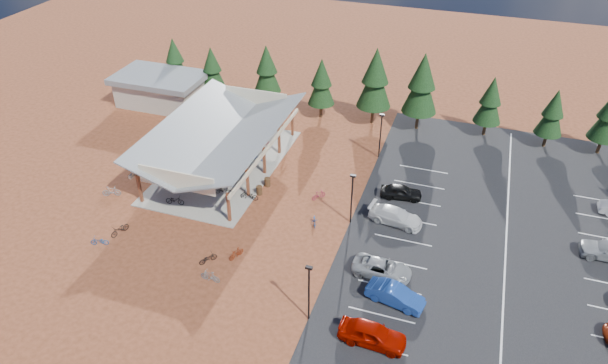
# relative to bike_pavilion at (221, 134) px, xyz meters

# --- Properties ---
(ground) EXTENTS (140.00, 140.00, 0.00)m
(ground) POSITION_rel_bike_pavilion_xyz_m (10.00, -7.00, -3.82)
(ground) COLOR #5D2D18
(ground) RESTS_ON ground
(asphalt_lot) EXTENTS (27.00, 44.00, 0.04)m
(asphalt_lot) POSITION_rel_bike_pavilion_xyz_m (28.50, -4.00, -3.80)
(asphalt_lot) COLOR black
(asphalt_lot) RESTS_ON ground
(concrete_pad) EXTENTS (10.60, 18.60, 0.10)m
(concrete_pad) POSITION_rel_bike_pavilion_xyz_m (0.00, 0.00, -3.77)
(concrete_pad) COLOR gray
(concrete_pad) RESTS_ON ground
(bike_pavilion) EXTENTS (11.65, 19.40, 4.97)m
(bike_pavilion) POSITION_rel_bike_pavilion_xyz_m (0.00, 0.00, 0.00)
(bike_pavilion) COLOR #5B2D1A
(bike_pavilion) RESTS_ON concrete_pad
(outbuilding) EXTENTS (11.00, 7.00, 3.90)m
(outbuilding) POSITION_rel_bike_pavilion_xyz_m (-14.00, 11.00, -1.80)
(outbuilding) COLOR #ADA593
(outbuilding) RESTS_ON ground
(lamp_post_0) EXTENTS (0.50, 0.25, 5.14)m
(lamp_post_0) POSITION_rel_bike_pavilion_xyz_m (15.00, -17.00, -0.85)
(lamp_post_0) COLOR black
(lamp_post_0) RESTS_ON ground
(lamp_post_1) EXTENTS (0.50, 0.25, 5.14)m
(lamp_post_1) POSITION_rel_bike_pavilion_xyz_m (15.00, -5.00, -0.85)
(lamp_post_1) COLOR black
(lamp_post_1) RESTS_ON ground
(lamp_post_2) EXTENTS (0.50, 0.25, 5.14)m
(lamp_post_2) POSITION_rel_bike_pavilion_xyz_m (15.00, 7.00, -0.85)
(lamp_post_2) COLOR black
(lamp_post_2) RESTS_ON ground
(trash_bin_0) EXTENTS (0.60, 0.60, 0.90)m
(trash_bin_0) POSITION_rel_bike_pavilion_xyz_m (5.48, -3.58, -3.37)
(trash_bin_0) COLOR #432B17
(trash_bin_0) RESTS_ON ground
(trash_bin_1) EXTENTS (0.60, 0.60, 0.90)m
(trash_bin_1) POSITION_rel_bike_pavilion_xyz_m (5.70, -2.00, -3.37)
(trash_bin_1) COLOR #432B17
(trash_bin_1) RESTS_ON ground
(pine_0) EXTENTS (3.07, 3.07, 7.14)m
(pine_0) POSITION_rel_bike_pavilion_xyz_m (-14.16, 15.38, 0.53)
(pine_0) COLOR #382314
(pine_0) RESTS_ON ground
(pine_1) EXTENTS (3.03, 3.03, 7.05)m
(pine_1) POSITION_rel_bike_pavilion_xyz_m (-8.22, 14.29, 0.48)
(pine_1) COLOR #382314
(pine_1) RESTS_ON ground
(pine_2) EXTENTS (3.38, 3.38, 7.87)m
(pine_2) POSITION_rel_bike_pavilion_xyz_m (-1.08, 15.04, 0.98)
(pine_2) COLOR #382314
(pine_2) RESTS_ON ground
(pine_3) EXTENTS (3.20, 3.20, 7.46)m
(pine_3) POSITION_rel_bike_pavilion_xyz_m (6.27, 14.03, 0.73)
(pine_3) COLOR #382314
(pine_3) RESTS_ON ground
(pine_4) EXTENTS (4.02, 4.02, 9.37)m
(pine_4) POSITION_rel_bike_pavilion_xyz_m (12.56, 14.46, 1.90)
(pine_4) COLOR #382314
(pine_4) RESTS_ON ground
(pine_5) EXTENTS (4.00, 4.00, 9.31)m
(pine_5) POSITION_rel_bike_pavilion_xyz_m (17.84, 14.76, 1.86)
(pine_5) COLOR #382314
(pine_5) RESTS_ON ground
(pine_6) EXTENTS (3.08, 3.08, 7.19)m
(pine_6) POSITION_rel_bike_pavilion_xyz_m (25.45, 15.72, 0.56)
(pine_6) COLOR #382314
(pine_6) RESTS_ON ground
(pine_7) EXTENTS (2.95, 2.95, 6.87)m
(pine_7) POSITION_rel_bike_pavilion_xyz_m (31.97, 15.17, 0.37)
(pine_7) COLOR #382314
(pine_7) RESTS_ON ground
(bike_0) EXTENTS (1.87, 0.89, 0.94)m
(bike_0) POSITION_rel_bike_pavilion_xyz_m (-1.37, -7.80, -3.25)
(bike_0) COLOR black
(bike_0) RESTS_ON concrete_pad
(bike_1) EXTENTS (1.76, 1.02, 1.02)m
(bike_1) POSITION_rel_bike_pavilion_xyz_m (-3.01, -1.17, -3.21)
(bike_1) COLOR #919299
(bike_1) RESTS_ON concrete_pad
(bike_2) EXTENTS (1.64, 0.63, 0.85)m
(bike_2) POSITION_rel_bike_pavilion_xyz_m (-1.36, 3.08, -3.30)
(bike_2) COLOR navy
(bike_2) RESTS_ON concrete_pad
(bike_3) EXTENTS (1.90, 0.96, 1.10)m
(bike_3) POSITION_rel_bike_pavilion_xyz_m (-1.19, 6.62, -3.17)
(bike_3) COLOR maroon
(bike_3) RESTS_ON concrete_pad
(bike_4) EXTENTS (1.88, 0.83, 0.96)m
(bike_4) POSITION_rel_bike_pavilion_xyz_m (2.21, -4.84, -3.25)
(bike_4) COLOR black
(bike_4) RESTS_ON concrete_pad
(bike_5) EXTENTS (1.74, 1.01, 1.01)m
(bike_5) POSITION_rel_bike_pavilion_xyz_m (2.49, -2.99, -3.22)
(bike_5) COLOR #999BA1
(bike_5) RESTS_ON concrete_pad
(bike_6) EXTENTS (1.83, 0.78, 0.94)m
(bike_6) POSITION_rel_bike_pavilion_xyz_m (3.04, 2.01, -3.26)
(bike_6) COLOR navy
(bike_6) RESTS_ON concrete_pad
(bike_7) EXTENTS (1.60, 0.83, 0.92)m
(bike_7) POSITION_rel_bike_pavilion_xyz_m (2.46, 5.01, -3.26)
(bike_7) COLOR maroon
(bike_7) RESTS_ON concrete_pad
(bike_8) EXTENTS (1.17, 1.99, 0.99)m
(bike_8) POSITION_rel_bike_pavilion_xyz_m (-3.78, -13.12, -3.33)
(bike_8) COLOR black
(bike_8) RESTS_ON ground
(bike_9) EXTENTS (1.84, 1.15, 1.07)m
(bike_9) POSITION_rel_bike_pavilion_xyz_m (-7.94, -8.45, -3.29)
(bike_9) COLOR gray
(bike_9) RESTS_ON ground
(bike_10) EXTENTS (1.65, 1.01, 0.82)m
(bike_10) POSITION_rel_bike_pavilion_xyz_m (-4.57, -14.96, -3.42)
(bike_10) COLOR #0E4A93
(bike_10) RESTS_ON ground
(bike_11) EXTENTS (1.00, 1.58, 0.92)m
(bike_11) POSITION_rel_bike_pavilion_xyz_m (7.21, -12.64, -3.36)
(bike_11) COLOR maroon
(bike_11) RESTS_ON ground
(bike_12) EXTENTS (1.39, 1.64, 0.84)m
(bike_12) POSITION_rel_bike_pavilion_xyz_m (5.24, -13.93, -3.40)
(bike_12) COLOR black
(bike_12) RESTS_ON ground
(bike_13) EXTENTS (1.72, 0.56, 1.02)m
(bike_13) POSITION_rel_bike_pavilion_xyz_m (6.42, -15.83, -3.31)
(bike_13) COLOR gray
(bike_13) RESTS_ON ground
(bike_14) EXTENTS (1.08, 1.71, 0.85)m
(bike_14) POSITION_rel_bike_pavilion_xyz_m (12.03, -6.35, -3.40)
(bike_14) COLOR navy
(bike_14) RESTS_ON ground
(bike_15) EXTENTS (1.30, 1.46, 0.92)m
(bike_15) POSITION_rel_bike_pavilion_xyz_m (11.20, -2.46, -3.37)
(bike_15) COLOR maroon
(bike_15) RESTS_ON ground
(bike_16) EXTENTS (1.84, 0.77, 0.94)m
(bike_16) POSITION_rel_bike_pavilion_xyz_m (4.93, -4.75, -3.35)
(bike_16) COLOR black
(bike_16) RESTS_ON ground
(car_0) EXTENTS (4.82, 2.09, 1.62)m
(car_0) POSITION_rel_bike_pavilion_xyz_m (19.86, -17.64, -2.97)
(car_0) COLOR #960B00
(car_0) RESTS_ON asphalt_lot
(car_1) EXTENTS (4.66, 2.37, 1.46)m
(car_1) POSITION_rel_bike_pavilion_xyz_m (20.67, -13.41, -3.05)
(car_1) COLOR navy
(car_1) RESTS_ON asphalt_lot
(car_2) EXTENTS (4.82, 2.31, 1.32)m
(car_2) POSITION_rel_bike_pavilion_xyz_m (19.11, -10.79, -3.12)
(car_2) COLOR gray
(car_2) RESTS_ON asphalt_lot
(car_3) EXTENTS (5.15, 2.72, 1.42)m
(car_3) POSITION_rel_bike_pavilion_xyz_m (18.86, -3.78, -3.07)
(car_3) COLOR silver
(car_3) RESTS_ON asphalt_lot
(car_4) EXTENTS (4.12, 2.12, 1.34)m
(car_4) POSITION_rel_bike_pavilion_xyz_m (18.62, 0.24, -3.11)
(car_4) COLOR black
(car_4) RESTS_ON asphalt_lot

